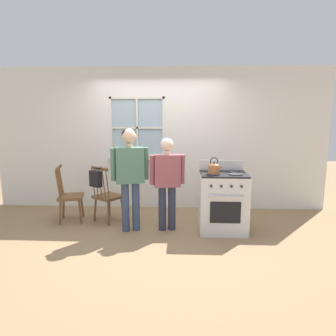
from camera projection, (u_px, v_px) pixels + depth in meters
ground_plane at (152, 234)px, 4.62m from camera, size 16.00×16.00×0.00m
wall_back at (160, 140)px, 5.77m from camera, size 6.40×0.16×2.70m
chair_by_window at (107, 197)px, 5.10m from camera, size 0.57×0.57×0.96m
chair_near_wall at (70, 196)px, 5.11m from camera, size 0.49×0.50×0.96m
person_elderly_left at (130, 169)px, 4.59m from camera, size 0.59×0.32×1.61m
person_teen_center at (167, 176)px, 4.64m from camera, size 0.56×0.28×1.46m
stove at (223, 201)px, 4.69m from camera, size 0.72×0.68×1.08m
kettle at (214, 168)px, 4.47m from camera, size 0.21×0.17×0.25m
potted_plant at (129, 154)px, 5.75m from camera, size 0.17×0.17×0.32m
handbag at (96, 178)px, 4.85m from camera, size 0.25×0.25×0.31m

